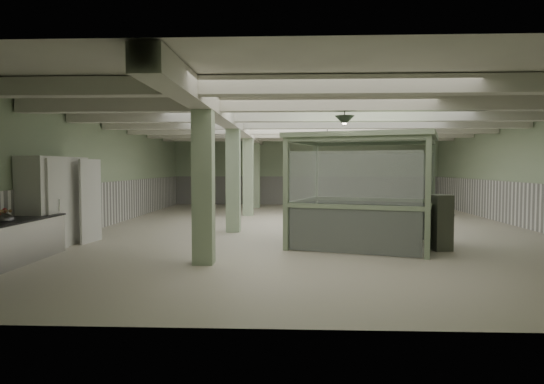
{
  "coord_description": "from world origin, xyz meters",
  "views": [
    {
      "loc": [
        -0.65,
        -15.93,
        2.03
      ],
      "look_at": [
        -1.25,
        -2.11,
        1.3
      ],
      "focal_mm": 32.0,
      "sensor_mm": 36.0,
      "label": 1
    }
  ],
  "objects": [
    {
      "name": "beam_f",
      "position": [
        0.0,
        5.0,
        3.42
      ],
      "size": [
        13.9,
        0.35,
        0.32
      ],
      "primitive_type": "cube",
      "color": "beige",
      "rests_on": "ceiling"
    },
    {
      "name": "column_a",
      "position": [
        -2.5,
        -6.0,
        1.8
      ],
      "size": [
        0.42,
        0.42,
        3.6
      ],
      "primitive_type": "cube",
      "color": "#A4BB96",
      "rests_on": "floor"
    },
    {
      "name": "wall_left",
      "position": [
        -7.0,
        0.0,
        1.8
      ],
      "size": [
        0.02,
        20.0,
        3.6
      ],
      "primitive_type": "cube",
      "color": "#9CB18D",
      "rests_on": "floor"
    },
    {
      "name": "beam_b",
      "position": [
        0.0,
        -5.0,
        3.42
      ],
      "size": [
        13.9,
        0.35,
        0.32
      ],
      "primitive_type": "cube",
      "color": "beige",
      "rests_on": "ceiling"
    },
    {
      "name": "ceiling",
      "position": [
        0.0,
        0.0,
        3.6
      ],
      "size": [
        14.0,
        20.0,
        0.02
      ],
      "primitive_type": "cube",
      "color": "white",
      "rests_on": "wall_back"
    },
    {
      "name": "wainscot_right",
      "position": [
        6.97,
        0.0,
        0.75
      ],
      "size": [
        0.05,
        19.9,
        1.5
      ],
      "primitive_type": "cube",
      "color": "white",
      "rests_on": "floor"
    },
    {
      "name": "beam_e",
      "position": [
        0.0,
        2.5,
        3.42
      ],
      "size": [
        13.9,
        0.35,
        0.32
      ],
      "primitive_type": "cube",
      "color": "beige",
      "rests_on": "ceiling"
    },
    {
      "name": "wall_right",
      "position": [
        7.0,
        0.0,
        1.8
      ],
      "size": [
        0.02,
        20.0,
        3.6
      ],
      "primitive_type": "cube",
      "color": "#9CB18D",
      "rests_on": "floor"
    },
    {
      "name": "pendant_back",
      "position": [
        0.5,
        5.5,
        3.05
      ],
      "size": [
        0.44,
        0.44,
        0.22
      ],
      "primitive_type": "cone",
      "rotation": [
        3.14,
        0.0,
        0.0
      ],
      "color": "#2B392B",
      "rests_on": "ceiling"
    },
    {
      "name": "walkin_cooler",
      "position": [
        -6.62,
        -4.0,
        1.18
      ],
      "size": [
        0.89,
        2.56,
        2.35
      ],
      "color": "white",
      "rests_on": "floor"
    },
    {
      "name": "pendant_front",
      "position": [
        0.5,
        -5.0,
        3.05
      ],
      "size": [
        0.44,
        0.44,
        0.22
      ],
      "primitive_type": "cone",
      "rotation": [
        3.14,
        0.0,
        0.0
      ],
      "color": "#2B392B",
      "rests_on": "ceiling"
    },
    {
      "name": "beam_c",
      "position": [
        0.0,
        -2.5,
        3.42
      ],
      "size": [
        13.9,
        0.35,
        0.32
      ],
      "primitive_type": "cube",
      "color": "beige",
      "rests_on": "ceiling"
    },
    {
      "name": "column_d",
      "position": [
        -2.5,
        8.0,
        1.8
      ],
      "size": [
        0.42,
        0.42,
        3.6
      ],
      "primitive_type": "cube",
      "color": "#A4BB96",
      "rests_on": "floor"
    },
    {
      "name": "girder",
      "position": [
        -2.5,
        0.0,
        3.38
      ],
      "size": [
        0.45,
        19.9,
        0.4
      ],
      "primitive_type": "cube",
      "color": "beige",
      "rests_on": "ceiling"
    },
    {
      "name": "wall_back",
      "position": [
        0.0,
        10.0,
        1.8
      ],
      "size": [
        14.0,
        0.02,
        3.6
      ],
      "primitive_type": "cube",
      "color": "#9CB18D",
      "rests_on": "floor"
    },
    {
      "name": "column_b",
      "position": [
        -2.5,
        -1.0,
        1.8
      ],
      "size": [
        0.42,
        0.42,
        3.6
      ],
      "primitive_type": "cube",
      "color": "#A4BB96",
      "rests_on": "floor"
    },
    {
      "name": "beam_a",
      "position": [
        0.0,
        -7.5,
        3.42
      ],
      "size": [
        13.9,
        0.35,
        0.32
      ],
      "primitive_type": "cube",
      "color": "beige",
      "rests_on": "ceiling"
    },
    {
      "name": "wall_front",
      "position": [
        0.0,
        -10.0,
        1.8
      ],
      "size": [
        14.0,
        0.02,
        3.6
      ],
      "primitive_type": "cube",
      "color": "#9CB18D",
      "rests_on": "floor"
    },
    {
      "name": "veg_colander",
      "position": [
        -6.61,
        -6.31,
        1.01
      ],
      "size": [
        0.65,
        0.65,
        0.23
      ],
      "primitive_type": null,
      "rotation": [
        0.0,
        0.0,
        0.35
      ],
      "color": "#47474C",
      "rests_on": "prep_counter"
    },
    {
      "name": "beam_g",
      "position": [
        0.0,
        7.5,
        3.42
      ],
      "size": [
        13.9,
        0.35,
        0.32
      ],
      "primitive_type": "cube",
      "color": "beige",
      "rests_on": "ceiling"
    },
    {
      "name": "wainscot_left",
      "position": [
        -6.97,
        0.0,
        0.75
      ],
      "size": [
        0.05,
        19.9,
        1.5
      ],
      "primitive_type": "cube",
      "color": "white",
      "rests_on": "floor"
    },
    {
      "name": "pendant_mid",
      "position": [
        0.5,
        0.5,
        3.05
      ],
      "size": [
        0.44,
        0.44,
        0.22
      ],
      "primitive_type": "cone",
      "rotation": [
        3.14,
        0.0,
        0.0
      ],
      "color": "#2B392B",
      "rests_on": "ceiling"
    },
    {
      "name": "guard_booth",
      "position": [
        1.15,
        -3.49,
        1.89
      ],
      "size": [
        4.25,
        3.9,
        2.84
      ],
      "rotation": [
        0.0,
        0.0,
        -0.31
      ],
      "color": "gray",
      "rests_on": "floor"
    },
    {
      "name": "column_c",
      "position": [
        -2.5,
        4.0,
        1.8
      ],
      "size": [
        0.42,
        0.42,
        3.6
      ],
      "primitive_type": "cube",
      "color": "#A4BB96",
      "rests_on": "floor"
    },
    {
      "name": "floor",
      "position": [
        0.0,
        0.0,
        0.0
      ],
      "size": [
        20.0,
        20.0,
        0.0
      ],
      "primitive_type": "plane",
      "color": "beige",
      "rests_on": "ground"
    },
    {
      "name": "filing_cabinet",
      "position": [
        2.91,
        -4.04,
        0.67
      ],
      "size": [
        0.56,
        0.7,
        1.35
      ],
      "primitive_type": "cube",
      "rotation": [
        0.0,
        0.0,
        0.23
      ],
      "color": "#565B4B",
      "rests_on": "floor"
    },
    {
      "name": "wainscot_back",
      "position": [
        0.0,
        9.97,
        0.75
      ],
      "size": [
        13.9,
        0.05,
        1.5
      ],
      "primitive_type": "cube",
      "color": "white",
      "rests_on": "floor"
    },
    {
      "name": "beam_d",
      "position": [
        0.0,
        0.0,
        3.42
      ],
      "size": [
        13.9,
        0.35,
        0.32
      ],
      "primitive_type": "cube",
      "color": "beige",
      "rests_on": "ceiling"
    }
  ]
}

